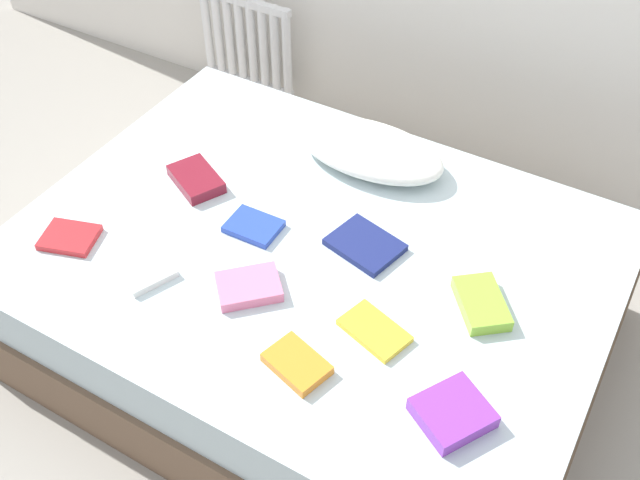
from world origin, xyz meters
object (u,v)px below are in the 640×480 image
object	(u,v)px
textbook_yellow	(374,331)
textbook_blue	(254,226)
textbook_orange	(297,364)
textbook_maroon	(196,179)
textbook_pink	(249,287)
radiator	(246,43)
pillow	(370,150)
textbook_red	(70,237)
textbook_navy	(365,245)
textbook_purple	(453,413)
textbook_lime	(481,303)
textbook_white	(144,268)
bed	(313,294)

from	to	relation	value
textbook_yellow	textbook_blue	world-z (taller)	textbook_blue
textbook_yellow	textbook_orange	world-z (taller)	textbook_orange
textbook_yellow	textbook_maroon	world-z (taller)	textbook_maroon
textbook_yellow	textbook_pink	world-z (taller)	textbook_pink
radiator	textbook_pink	world-z (taller)	radiator
textbook_orange	pillow	bearing A→B (deg)	121.30
textbook_yellow	textbook_red	xyz separation A→B (m)	(-1.07, -0.16, 0.00)
textbook_navy	textbook_purple	bearing A→B (deg)	-28.72
textbook_lime	textbook_yellow	bearing A→B (deg)	-82.77
radiator	textbook_orange	distance (m)	2.11
textbook_yellow	textbook_red	world-z (taller)	textbook_red
textbook_red	textbook_purple	world-z (taller)	textbook_purple
textbook_pink	textbook_blue	size ratio (longest dim) A/B	1.10
radiator	textbook_blue	xyz separation A→B (m)	(0.88, -1.23, 0.16)
textbook_purple	textbook_lime	world-z (taller)	textbook_purple
textbook_white	textbook_purple	size ratio (longest dim) A/B	0.98
pillow	textbook_lime	distance (m)	0.79
textbook_navy	textbook_white	bearing A→B (deg)	-127.99
radiator	pillow	bearing A→B (deg)	-33.82
radiator	textbook_blue	size ratio (longest dim) A/B	2.96
textbook_lime	textbook_navy	size ratio (longest dim) A/B	0.92
pillow	textbook_yellow	bearing A→B (deg)	-61.57
textbook_pink	textbook_red	bearing A→B (deg)	145.85
radiator	textbook_red	xyz separation A→B (m)	(0.37, -1.59, 0.16)
textbook_white	textbook_pink	bearing A→B (deg)	39.51
bed	textbook_purple	bearing A→B (deg)	-29.92
textbook_maroon	textbook_purple	bearing A→B (deg)	6.84
pillow	textbook_yellow	distance (m)	0.82
textbook_orange	textbook_pink	bearing A→B (deg)	164.66
textbook_yellow	textbook_pink	xyz separation A→B (m)	(-0.42, -0.05, 0.01)
textbook_white	textbook_purple	distance (m)	1.08
textbook_maroon	textbook_orange	distance (m)	0.90
pillow	textbook_navy	bearing A→B (deg)	-64.38
textbook_yellow	textbook_pink	bearing A→B (deg)	-156.29
bed	textbook_purple	size ratio (longest dim) A/B	10.73
textbook_maroon	textbook_lime	bearing A→B (deg)	25.26
textbook_maroon	textbook_lime	xyz separation A→B (m)	(1.12, -0.04, 0.00)
pillow	textbook_maroon	size ratio (longest dim) A/B	2.75
pillow	textbook_pink	distance (m)	0.77
textbook_lime	textbook_navy	xyz separation A→B (m)	(-0.43, 0.06, -0.01)
textbook_maroon	pillow	bearing A→B (deg)	68.68
radiator	textbook_purple	xyz separation A→B (m)	(1.76, -1.58, 0.17)
textbook_pink	textbook_purple	xyz separation A→B (m)	(0.73, -0.11, 0.01)
textbook_navy	bed	bearing A→B (deg)	-140.19
bed	textbook_pink	distance (m)	0.39
radiator	textbook_pink	xyz separation A→B (m)	(1.03, -1.48, 0.17)
bed	pillow	bearing A→B (deg)	94.76
textbook_white	textbook_pink	xyz separation A→B (m)	(0.34, 0.10, 0.01)
textbook_lime	textbook_purple	bearing A→B (deg)	-28.61
textbook_navy	textbook_orange	bearing A→B (deg)	-70.50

